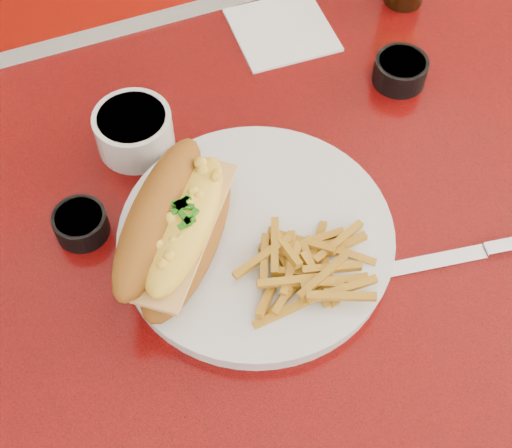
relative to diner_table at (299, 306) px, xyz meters
name	(u,v)px	position (x,y,z in m)	size (l,w,h in m)	color
ground	(284,442)	(0.00, 0.00, -0.61)	(8.00, 8.00, 0.00)	silver
diner_table	(299,306)	(0.00, 0.00, 0.00)	(1.23, 0.83, 0.77)	#BD0D0C
booth_bench_far	(146,68)	(0.00, 0.81, -0.32)	(1.20, 0.51, 0.90)	maroon
dinner_plate	(256,238)	(-0.05, 0.02, 0.17)	(0.33, 0.33, 0.02)	silver
mac_hoagie	(176,226)	(-0.13, 0.03, 0.22)	(0.20, 0.22, 0.09)	#8F5217
fries_pile	(305,271)	(-0.03, -0.05, 0.20)	(0.11, 0.10, 0.03)	gold
fork	(307,206)	(0.01, 0.03, 0.18)	(0.08, 0.14, 0.00)	silver
gravy_ramekin	(134,130)	(-0.13, 0.20, 0.19)	(0.10, 0.10, 0.05)	silver
sauce_cup_left	(81,223)	(-0.22, 0.10, 0.18)	(0.07, 0.07, 0.03)	black
sauce_cup_right	(400,70)	(0.21, 0.18, 0.18)	(0.09, 0.09, 0.03)	black
knife	(476,253)	(0.16, -0.08, 0.16)	(0.23, 0.05, 0.01)	silver
paper_napkin	(282,30)	(0.11, 0.32, 0.16)	(0.13, 0.13, 0.00)	white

